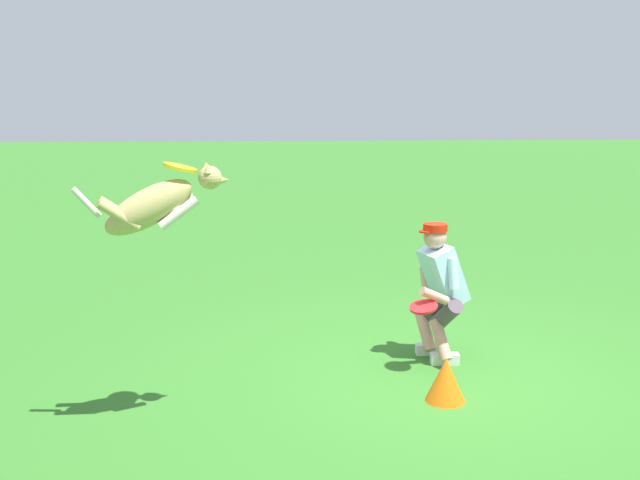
{
  "coord_description": "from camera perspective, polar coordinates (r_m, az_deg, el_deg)",
  "views": [
    {
      "loc": [
        1.5,
        6.08,
        2.49
      ],
      "look_at": [
        1.14,
        0.15,
        1.28
      ],
      "focal_mm": 42.03,
      "sensor_mm": 36.0,
      "label": 1
    }
  ],
  "objects": [
    {
      "name": "training_cone",
      "position": [
        6.23,
        9.55,
        -10.43
      ],
      "size": [
        0.33,
        0.33,
        0.36
      ],
      "primitive_type": "cone",
      "color": "orange",
      "rests_on": "ground_plane"
    },
    {
      "name": "frisbee_flying",
      "position": [
        5.42,
        -10.59,
        5.45
      ],
      "size": [
        0.31,
        0.32,
        0.1
      ],
      "primitive_type": "cylinder",
      "rotation": [
        -0.08,
        -0.23,
        0.39
      ],
      "color": "yellow"
    },
    {
      "name": "ground_plane",
      "position": [
        6.74,
        9.76,
        -10.37
      ],
      "size": [
        60.0,
        60.0,
        0.0
      ],
      "primitive_type": "plane",
      "color": "#327227"
    },
    {
      "name": "frisbee_held",
      "position": [
        6.65,
        7.88,
        -5.05
      ],
      "size": [
        0.33,
        0.32,
        0.11
      ],
      "primitive_type": "cylinder",
      "rotation": [
        -0.11,
        0.23,
        0.38
      ],
      "color": "red",
      "rests_on": "person"
    },
    {
      "name": "person",
      "position": [
        6.98,
        9.08,
        -3.56
      ],
      "size": [
        0.53,
        0.68,
        1.29
      ],
      "rotation": [
        0.0,
        0.0,
        0.32
      ],
      "color": "silver",
      "rests_on": "ground_plane"
    },
    {
      "name": "dog",
      "position": [
        5.4,
        -12.38,
        2.64
      ],
      "size": [
        1.08,
        0.4,
        0.57
      ],
      "rotation": [
        0.0,
        0.0,
        3.35
      ],
      "color": "tan"
    }
  ]
}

